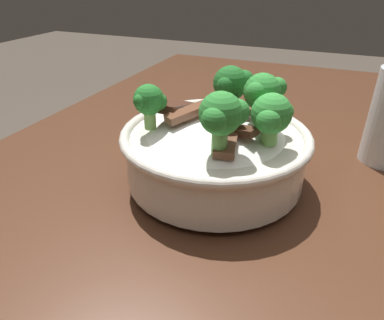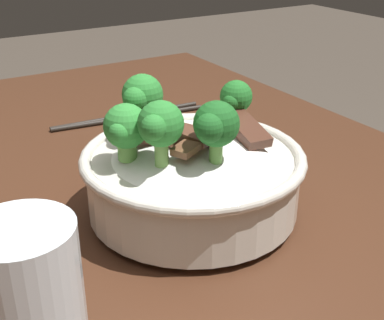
% 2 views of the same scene
% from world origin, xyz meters
% --- Properties ---
extents(dining_table, '(1.24, 0.86, 0.83)m').
position_xyz_m(dining_table, '(0.00, 0.00, 0.70)').
color(dining_table, '#472819').
rests_on(dining_table, ground).
extents(rice_bowl, '(0.22, 0.22, 0.14)m').
position_xyz_m(rice_bowl, '(0.02, -0.08, 0.88)').
color(rice_bowl, silver).
rests_on(rice_bowl, dining_table).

